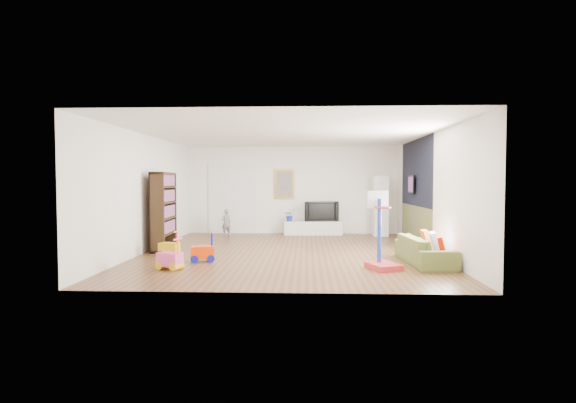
{
  "coord_description": "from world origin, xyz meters",
  "views": [
    {
      "loc": [
        0.44,
        -10.22,
        1.63
      ],
      "look_at": [
        0.0,
        0.4,
        1.15
      ],
      "focal_mm": 28.0,
      "sensor_mm": 36.0,
      "label": 1
    }
  ],
  "objects_px": {
    "bookshelf": "(164,211)",
    "basketball_hoop": "(384,230)",
    "sofa": "(425,250)",
    "media_console": "(313,228)"
  },
  "relations": [
    {
      "from": "media_console",
      "to": "bookshelf",
      "type": "distance_m",
      "value": 4.85
    },
    {
      "from": "media_console",
      "to": "bookshelf",
      "type": "xyz_separation_m",
      "value": [
        -3.59,
        -3.19,
        0.71
      ]
    },
    {
      "from": "bookshelf",
      "to": "basketball_hoop",
      "type": "xyz_separation_m",
      "value": [
        4.82,
        -2.18,
        -0.19
      ]
    },
    {
      "from": "media_console",
      "to": "basketball_hoop",
      "type": "distance_m",
      "value": 5.53
    },
    {
      "from": "sofa",
      "to": "basketball_hoop",
      "type": "bearing_deg",
      "value": 120.38
    },
    {
      "from": "sofa",
      "to": "basketball_hoop",
      "type": "distance_m",
      "value": 1.2
    },
    {
      "from": "sofa",
      "to": "basketball_hoop",
      "type": "height_order",
      "value": "basketball_hoop"
    },
    {
      "from": "media_console",
      "to": "sofa",
      "type": "height_order",
      "value": "sofa"
    },
    {
      "from": "sofa",
      "to": "basketball_hoop",
      "type": "xyz_separation_m",
      "value": [
        -0.91,
        -0.62,
        0.46
      ]
    },
    {
      "from": "media_console",
      "to": "basketball_hoop",
      "type": "xyz_separation_m",
      "value": [
        1.23,
        -5.37,
        0.52
      ]
    }
  ]
}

